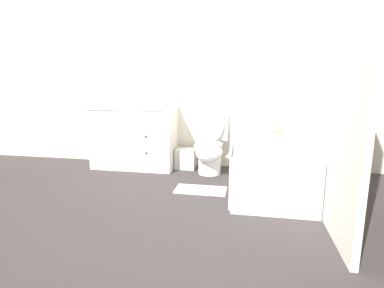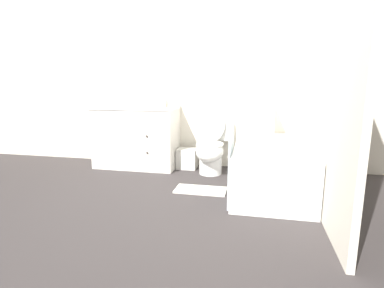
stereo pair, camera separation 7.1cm
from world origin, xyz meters
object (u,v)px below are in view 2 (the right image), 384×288
bath_towel_folded (258,150)px  toilet (211,146)px  wastebasket (187,159)px  hand_towel_folded (104,104)px  bath_mat (201,190)px  sink_faucet (140,103)px  soap_dispenser (171,101)px  vanity_cabinet (137,137)px  tissue_box (161,103)px  bathtub (270,166)px

bath_towel_folded → toilet: bearing=120.7°
wastebasket → toilet: bearing=-21.6°
hand_towel_folded → bath_mat: bearing=-25.2°
sink_faucet → hand_towel_folded: 0.50m
hand_towel_folded → bath_towel_folded: 2.30m
bath_mat → soap_dispenser: bearing=123.5°
vanity_cabinet → sink_faucet: 0.48m
soap_dispenser → hand_towel_folded: 0.91m
tissue_box → bath_mat: tissue_box is taller
vanity_cabinet → soap_dispenser: size_ratio=6.40×
tissue_box → soap_dispenser: size_ratio=0.83×
bathtub → hand_towel_folded: 2.34m
vanity_cabinet → soap_dispenser: bearing=8.8°
bathtub → bath_mat: size_ratio=2.87×
soap_dispenser → bathtub: bearing=-25.0°
vanity_cabinet → wastebasket: bearing=4.8°
soap_dispenser → bath_towel_folded: 1.68m
wastebasket → soap_dispenser: (-0.23, 0.02, 0.79)m
toilet → vanity_cabinet: bearing=175.6°
bathtub → vanity_cabinet: bearing=163.3°
vanity_cabinet → bathtub: size_ratio=0.71×
sink_faucet → bath_mat: bearing=-42.5°
bath_towel_folded → tissue_box: bearing=139.2°
bath_towel_folded → bath_mat: size_ratio=0.51×
tissue_box → toilet: bearing=-10.3°
wastebasket → bath_mat: bearing=-67.8°
vanity_cabinet → wastebasket: (0.71, 0.06, -0.29)m
sink_faucet → wastebasket: 1.03m
bath_towel_folded → bathtub: bearing=74.6°
toilet → hand_towel_folded: size_ratio=3.69×
sink_faucet → soap_dispenser: soap_dispenser is taller
bath_towel_folded → vanity_cabinet: bearing=147.1°
toilet → bath_towel_folded: bearing=-59.3°
sink_faucet → soap_dispenser: (0.48, -0.10, 0.04)m
bathtub → hand_towel_folded: (-2.21, 0.43, 0.62)m
toilet → hand_towel_folded: 1.56m
bathtub → wastebasket: size_ratio=5.90×
hand_towel_folded → soap_dispenser: bearing=11.3°
tissue_box → bath_towel_folded: 1.74m
wastebasket → soap_dispenser: 0.82m
vanity_cabinet → hand_towel_folded: hand_towel_folded is taller
toilet → bath_towel_folded: 1.16m
soap_dispenser → toilet: bearing=-15.0°
vanity_cabinet → bath_towel_folded: size_ratio=4.03×
tissue_box → hand_towel_folded: size_ratio=0.62×
bathtub → hand_towel_folded: hand_towel_folded is taller
sink_faucet → bath_towel_folded: sink_faucet is taller
wastebasket → bath_mat: wastebasket is taller
vanity_cabinet → bath_mat: 1.39m
sink_faucet → toilet: bearing=-13.6°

